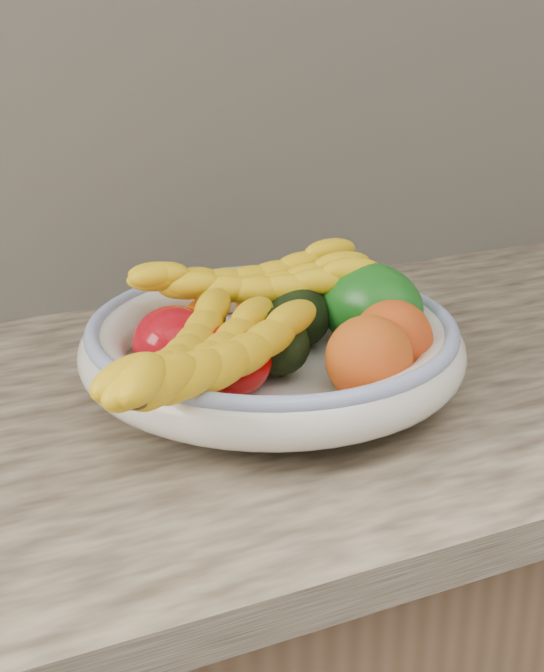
{
  "coord_description": "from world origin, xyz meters",
  "views": [
    {
      "loc": [
        -0.37,
        0.86,
        1.31
      ],
      "look_at": [
        0.0,
        1.66,
        0.96
      ],
      "focal_mm": 50.0,
      "sensor_mm": 36.0,
      "label": 1
    }
  ],
  "objects_px": {
    "fruit_bowl": "(272,346)",
    "banana_bunch_front": "(201,367)",
    "banana_bunch_back": "(252,289)",
    "green_mango": "(368,304)"
  },
  "relations": [
    {
      "from": "fruit_bowl",
      "to": "banana_bunch_front",
      "type": "height_order",
      "value": "banana_bunch_front"
    },
    {
      "from": "banana_bunch_back",
      "to": "banana_bunch_front",
      "type": "height_order",
      "value": "banana_bunch_back"
    },
    {
      "from": "banana_bunch_back",
      "to": "banana_bunch_front",
      "type": "distance_m",
      "value": 0.2
    },
    {
      "from": "fruit_bowl",
      "to": "banana_bunch_back",
      "type": "height_order",
      "value": "banana_bunch_back"
    },
    {
      "from": "banana_bunch_back",
      "to": "green_mango",
      "type": "bearing_deg",
      "value": -22.28
    },
    {
      "from": "green_mango",
      "to": "banana_bunch_front",
      "type": "relative_size",
      "value": 0.4
    },
    {
      "from": "fruit_bowl",
      "to": "banana_bunch_back",
      "type": "relative_size",
      "value": 1.41
    },
    {
      "from": "green_mango",
      "to": "banana_bunch_front",
      "type": "xyz_separation_m",
      "value": [
        -0.22,
        -0.09,
        0.01
      ]
    },
    {
      "from": "green_mango",
      "to": "fruit_bowl",
      "type": "bearing_deg",
      "value": 156.08
    },
    {
      "from": "fruit_bowl",
      "to": "green_mango",
      "type": "relative_size",
      "value": 3.07
    }
  ]
}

